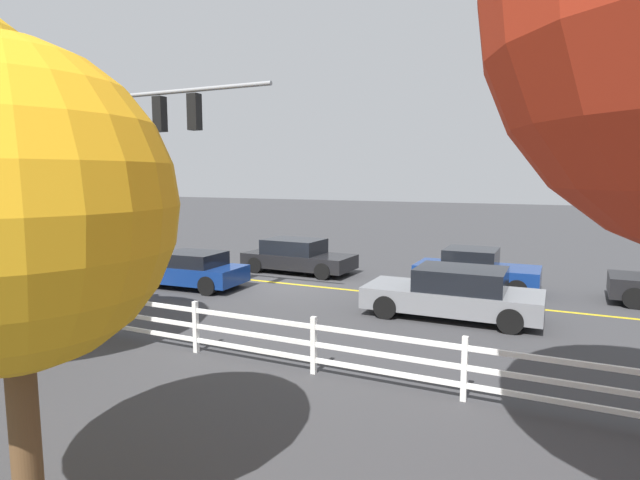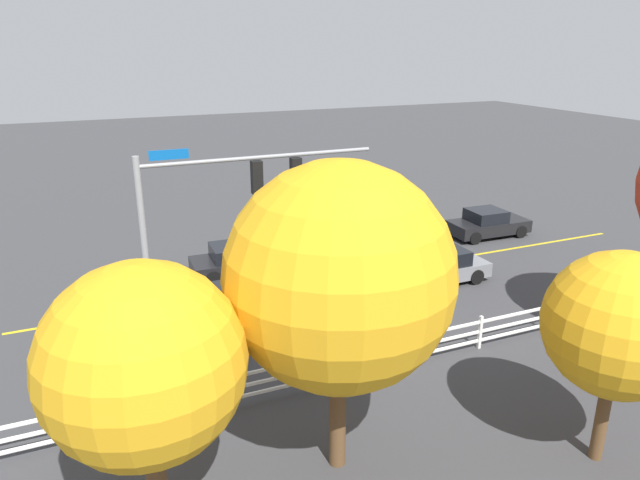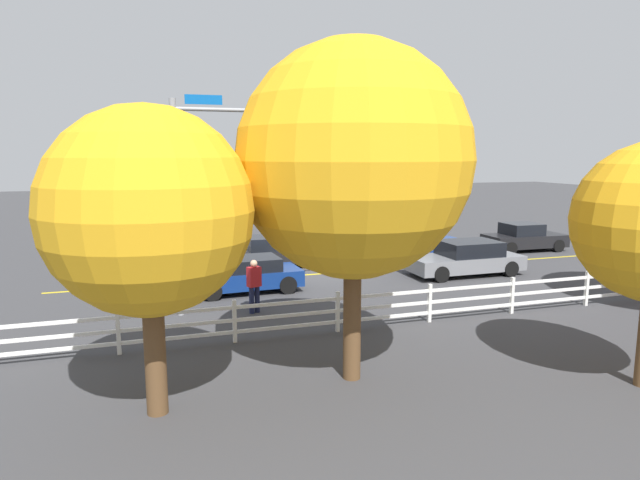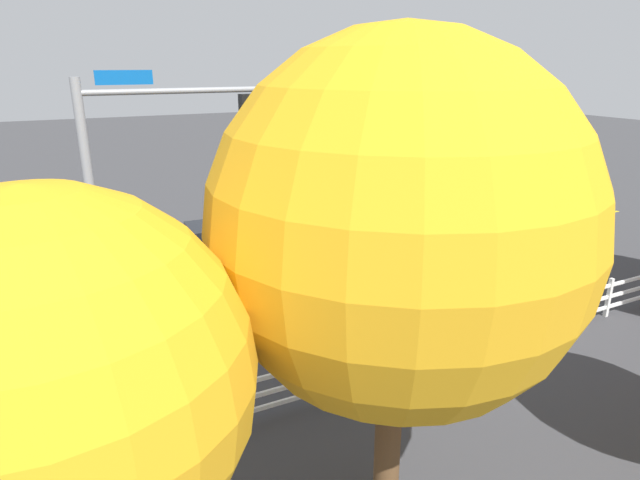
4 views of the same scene
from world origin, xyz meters
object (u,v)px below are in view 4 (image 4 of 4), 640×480
tree_3 (398,226)px  car_3 (391,219)px  car_4 (451,245)px  car_2 (226,241)px  tree_2 (55,384)px  pedestrian (214,328)px  car_1 (497,202)px  car_0 (196,294)px

tree_3 → car_3: bearing=-124.1°
car_4 → car_2: bearing=-30.5°
car_3 → car_4: 3.80m
tree_2 → car_2: bearing=-112.9°
pedestrian → tree_3: 6.94m
car_4 → tree_2: size_ratio=0.81×
tree_3 → car_4: bearing=-134.5°
car_2 → car_4: 8.08m
car_1 → car_4: size_ratio=0.88×
car_0 → car_3: size_ratio=1.00×
car_1 → car_3: 5.99m
car_1 → pedestrian: (15.34, 6.76, 0.26)m
car_2 → pedestrian: (2.36, 6.81, 0.27)m
tree_2 → car_1: bearing=-145.1°
car_2 → car_3: 6.99m
car_4 → tree_3: size_ratio=0.65×
car_3 → car_4: size_ratio=0.85×
car_2 → tree_3: size_ratio=0.62×
car_2 → car_3: bearing=-0.2°
car_2 → car_3: (-6.99, 0.25, 0.01)m
car_0 → tree_2: size_ratio=0.69×
car_3 → tree_2: size_ratio=0.69×
car_1 → car_2: 12.98m
tree_2 → tree_3: tree_3 is taller
car_4 → tree_3: 12.51m
car_3 → car_1: bearing=1.9°
car_0 → tree_3: bearing=92.6°
car_0 → tree_2: (3.34, 8.79, 3.27)m
car_3 → tree_2: tree_2 is taller
car_1 → pedestrian: bearing=-154.5°
car_3 → pedestrian: size_ratio=2.39×
car_3 → tree_3: 15.32m
car_0 → car_3: (-9.09, -3.84, 0.04)m
car_4 → tree_3: tree_3 is taller
car_1 → car_4: (5.98, 3.99, 0.01)m
car_0 → car_3: 9.87m
tree_3 → car_2: bearing=-95.9°
car_3 → pedestrian: pedestrian is taller
car_0 → tree_2: tree_2 is taller
car_1 → tree_3: 19.35m
car_2 → car_4: bearing=-28.2°
car_1 → car_3: size_ratio=1.03×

